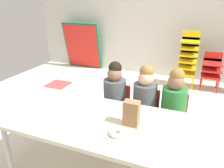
{
  "coord_description": "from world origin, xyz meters",
  "views": [
    {
      "loc": [
        0.63,
        -2.33,
        1.57
      ],
      "look_at": [
        -0.06,
        -0.59,
        0.82
      ],
      "focal_mm": 34.12,
      "sensor_mm": 36.0,
      "label": 1
    }
  ],
  "objects_px": {
    "paper_plate_near_edge": "(117,135)",
    "donut_powdered_on_plate": "(117,133)",
    "kid_chair_red_stack": "(212,68)",
    "folded_activity_table": "(82,46)",
    "seated_child_near_camera": "(115,92)",
    "paper_plate_center_table": "(67,119)",
    "paper_bag_brown": "(131,113)",
    "seated_child_middle_seat": "(145,97)",
    "kid_chair_yellow_stack": "(188,56)",
    "seated_child_far_right": "(174,102)",
    "craft_table": "(103,124)"
  },
  "relations": [
    {
      "from": "paper_plate_near_edge",
      "to": "donut_powdered_on_plate",
      "type": "height_order",
      "value": "donut_powdered_on_plate"
    },
    {
      "from": "kid_chair_red_stack",
      "to": "folded_activity_table",
      "type": "xyz_separation_m",
      "value": [
        -2.82,
        0.28,
        0.14
      ]
    },
    {
      "from": "donut_powdered_on_plate",
      "to": "kid_chair_red_stack",
      "type": "bearing_deg",
      "value": 74.0
    },
    {
      "from": "seated_child_near_camera",
      "to": "paper_plate_near_edge",
      "type": "bearing_deg",
      "value": -68.09
    },
    {
      "from": "paper_plate_center_table",
      "to": "folded_activity_table",
      "type": "bearing_deg",
      "value": 116.79
    },
    {
      "from": "kid_chair_red_stack",
      "to": "paper_plate_center_table",
      "type": "xyz_separation_m",
      "value": [
        -1.3,
        -2.73,
        0.18
      ]
    },
    {
      "from": "seated_child_near_camera",
      "to": "paper_plate_center_table",
      "type": "distance_m",
      "value": 0.77
    },
    {
      "from": "paper_bag_brown",
      "to": "paper_plate_near_edge",
      "type": "height_order",
      "value": "paper_bag_brown"
    },
    {
      "from": "kid_chair_red_stack",
      "to": "paper_plate_near_edge",
      "type": "distance_m",
      "value": 2.9
    },
    {
      "from": "paper_bag_brown",
      "to": "seated_child_middle_seat",
      "type": "bearing_deg",
      "value": 92.47
    },
    {
      "from": "paper_plate_near_edge",
      "to": "paper_plate_center_table",
      "type": "bearing_deg",
      "value": 173.12
    },
    {
      "from": "kid_chair_yellow_stack",
      "to": "donut_powdered_on_plate",
      "type": "bearing_deg",
      "value": -97.68
    },
    {
      "from": "seated_child_far_right",
      "to": "craft_table",
      "type": "bearing_deg",
      "value": -129.89
    },
    {
      "from": "seated_child_far_right",
      "to": "kid_chair_red_stack",
      "type": "distance_m",
      "value": 2.03
    },
    {
      "from": "paper_bag_brown",
      "to": "donut_powdered_on_plate",
      "type": "xyz_separation_m",
      "value": [
        -0.06,
        -0.19,
        -0.08
      ]
    },
    {
      "from": "seated_child_near_camera",
      "to": "craft_table",
      "type": "bearing_deg",
      "value": -78.2
    },
    {
      "from": "kid_chair_yellow_stack",
      "to": "paper_plate_near_edge",
      "type": "xyz_separation_m",
      "value": [
        -0.38,
        -2.79,
        -0.0
      ]
    },
    {
      "from": "seated_child_far_right",
      "to": "paper_plate_near_edge",
      "type": "relative_size",
      "value": 5.1
    },
    {
      "from": "seated_child_far_right",
      "to": "kid_chair_yellow_stack",
      "type": "xyz_separation_m",
      "value": [
        0.03,
        1.97,
        0.02
      ]
    },
    {
      "from": "seated_child_far_right",
      "to": "donut_powdered_on_plate",
      "type": "distance_m",
      "value": 0.88
    },
    {
      "from": "kid_chair_red_stack",
      "to": "folded_activity_table",
      "type": "height_order",
      "value": "folded_activity_table"
    },
    {
      "from": "seated_child_near_camera",
      "to": "kid_chair_yellow_stack",
      "type": "distance_m",
      "value": 2.1
    },
    {
      "from": "kid_chair_yellow_stack",
      "to": "paper_plate_center_table",
      "type": "bearing_deg",
      "value": -107.78
    },
    {
      "from": "paper_bag_brown",
      "to": "paper_plate_near_edge",
      "type": "xyz_separation_m",
      "value": [
        -0.06,
        -0.19,
        -0.11
      ]
    },
    {
      "from": "kid_chair_yellow_stack",
      "to": "seated_child_far_right",
      "type": "bearing_deg",
      "value": -90.92
    },
    {
      "from": "craft_table",
      "to": "folded_activity_table",
      "type": "relative_size",
      "value": 1.65
    },
    {
      "from": "folded_activity_table",
      "to": "paper_bag_brown",
      "type": "bearing_deg",
      "value": -54.18
    },
    {
      "from": "seated_child_near_camera",
      "to": "folded_activity_table",
      "type": "bearing_deg",
      "value": 126.86
    },
    {
      "from": "seated_child_near_camera",
      "to": "paper_plate_near_edge",
      "type": "distance_m",
      "value": 0.88
    },
    {
      "from": "kid_chair_red_stack",
      "to": "donut_powdered_on_plate",
      "type": "relative_size",
      "value": 5.33
    },
    {
      "from": "craft_table",
      "to": "donut_powdered_on_plate",
      "type": "bearing_deg",
      "value": -41.53
    },
    {
      "from": "kid_chair_yellow_stack",
      "to": "folded_activity_table",
      "type": "bearing_deg",
      "value": 173.31
    },
    {
      "from": "craft_table",
      "to": "paper_plate_center_table",
      "type": "height_order",
      "value": "paper_plate_center_table"
    },
    {
      "from": "seated_child_near_camera",
      "to": "kid_chair_yellow_stack",
      "type": "height_order",
      "value": "kid_chair_yellow_stack"
    },
    {
      "from": "donut_powdered_on_plate",
      "to": "seated_child_middle_seat",
      "type": "bearing_deg",
      "value": 87.81
    },
    {
      "from": "seated_child_near_camera",
      "to": "kid_chair_red_stack",
      "type": "distance_m",
      "value": 2.28
    },
    {
      "from": "seated_child_middle_seat",
      "to": "seated_child_far_right",
      "type": "height_order",
      "value": "same"
    },
    {
      "from": "craft_table",
      "to": "paper_bag_brown",
      "type": "bearing_deg",
      "value": 5.11
    },
    {
      "from": "craft_table",
      "to": "folded_activity_table",
      "type": "xyz_separation_m",
      "value": [
        -1.82,
        2.9,
        0.01
      ]
    },
    {
      "from": "craft_table",
      "to": "seated_child_middle_seat",
      "type": "distance_m",
      "value": 0.68
    },
    {
      "from": "seated_child_near_camera",
      "to": "donut_powdered_on_plate",
      "type": "bearing_deg",
      "value": -68.09
    },
    {
      "from": "craft_table",
      "to": "paper_plate_near_edge",
      "type": "distance_m",
      "value": 0.26
    },
    {
      "from": "craft_table",
      "to": "paper_plate_center_table",
      "type": "bearing_deg",
      "value": -160.14
    },
    {
      "from": "kid_chair_yellow_stack",
      "to": "paper_bag_brown",
      "type": "bearing_deg",
      "value": -96.99
    },
    {
      "from": "kid_chair_yellow_stack",
      "to": "paper_plate_center_table",
      "type": "distance_m",
      "value": 2.86
    },
    {
      "from": "kid_chair_red_stack",
      "to": "craft_table",
      "type": "bearing_deg",
      "value": -110.76
    },
    {
      "from": "paper_bag_brown",
      "to": "donut_powdered_on_plate",
      "type": "height_order",
      "value": "paper_bag_brown"
    },
    {
      "from": "folded_activity_table",
      "to": "donut_powdered_on_plate",
      "type": "bearing_deg",
      "value": -56.67
    },
    {
      "from": "seated_child_near_camera",
      "to": "paper_bag_brown",
      "type": "distance_m",
      "value": 0.74
    },
    {
      "from": "seated_child_middle_seat",
      "to": "seated_child_far_right",
      "type": "xyz_separation_m",
      "value": [
        0.31,
        0.0,
        0.0
      ]
    }
  ]
}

